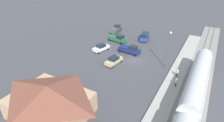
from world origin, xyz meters
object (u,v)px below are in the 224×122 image
object	(u,v)px
pickup_green	(118,38)
pickup_charcoal	(116,29)
pickup_navy	(130,49)
pedestrian_waiting_far	(177,72)
pedestrian_on_platform	(176,82)
sedan_tan	(114,60)
station_building	(49,100)
light_pole_near_platform	(169,46)
sedan_white	(101,48)
suv_blue	(145,36)

from	to	relation	value
pickup_green	pickup_charcoal	bearing A→B (deg)	-58.83
pickup_navy	pedestrian_waiting_far	bearing A→B (deg)	156.17
pedestrian_waiting_far	pickup_charcoal	xyz separation A→B (m)	(23.12, -17.73, -0.25)
pedestrian_on_platform	sedan_tan	size ratio (longest dim) A/B	0.36
station_building	pickup_green	distance (m)	30.25
pedestrian_waiting_far	light_pole_near_platform	distance (m)	5.60
sedan_white	pedestrian_on_platform	bearing A→B (deg)	161.81
pedestrian_on_platform	pickup_navy	size ratio (longest dim) A/B	0.31
pickup_charcoal	pickup_navy	bearing A→B (deg)	130.62
suv_blue	pickup_charcoal	xyz separation A→B (m)	(10.52, -2.15, -0.12)
sedan_white	light_pole_near_platform	xyz separation A→B (m)	(-16.73, 0.48, 4.24)
pedestrian_waiting_far	pickup_green	bearing A→B (deg)	-29.50
station_building	light_pole_near_platform	world-z (taller)	light_pole_near_platform
pedestrian_on_platform	sedan_tan	bearing A→B (deg)	-8.92
station_building	pedestrian_waiting_far	xyz separation A→B (m)	(-14.16, -19.18, -1.36)
pickup_charcoal	sedan_white	bearing A→B (deg)	103.35
pedestrian_on_platform	pickup_navy	distance (m)	16.04
sedan_tan	pickup_charcoal	bearing A→B (deg)	-63.03
sedan_tan	light_pole_near_platform	bearing A→B (deg)	-159.38
sedan_white	pickup_charcoal	bearing A→B (deg)	-76.65
pickup_green	pickup_charcoal	distance (m)	8.27
station_building	pickup_charcoal	bearing A→B (deg)	-76.36
station_building	sedan_white	distance (m)	23.20
pickup_charcoal	sedan_tan	bearing A→B (deg)	116.97
pickup_navy	sedan_tan	size ratio (longest dim) A/B	1.17
suv_blue	sedan_tan	world-z (taller)	suv_blue
suv_blue	pickup_charcoal	bearing A→B (deg)	-11.54
pickup_green	light_pole_near_platform	size ratio (longest dim) A/B	0.69
suv_blue	sedan_white	bearing A→B (deg)	60.04
station_building	suv_blue	world-z (taller)	station_building
suv_blue	pickup_green	world-z (taller)	suv_blue
station_building	suv_blue	bearing A→B (deg)	-92.57
suv_blue	pickup_charcoal	distance (m)	10.73
sedan_white	suv_blue	world-z (taller)	suv_blue
pedestrian_on_platform	light_pole_near_platform	distance (m)	8.07
suv_blue	light_pole_near_platform	world-z (taller)	light_pole_near_platform
station_building	sedan_tan	bearing A→B (deg)	-92.09
station_building	pickup_navy	distance (m)	24.90
pedestrian_waiting_far	suv_blue	size ratio (longest dim) A/B	0.33
sedan_white	pickup_navy	world-z (taller)	pickup_navy
sedan_tan	light_pole_near_platform	world-z (taller)	light_pole_near_platform
station_building	sedan_tan	world-z (taller)	station_building
pickup_navy	pickup_charcoal	bearing A→B (deg)	-49.38
pedestrian_on_platform	pedestrian_waiting_far	bearing A→B (deg)	-80.97
sedan_white	suv_blue	size ratio (longest dim) A/B	0.93
station_building	suv_blue	xyz separation A→B (m)	(-1.56, -34.77, -1.49)
suv_blue	sedan_tan	distance (m)	16.77
sedan_tan	pickup_navy	bearing A→B (deg)	-96.44
sedan_tan	pedestrian_on_platform	bearing A→B (deg)	171.08
station_building	pickup_charcoal	world-z (taller)	station_building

